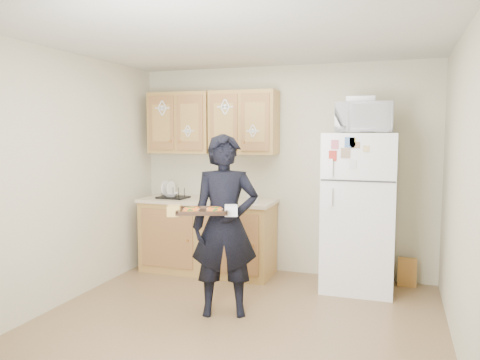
% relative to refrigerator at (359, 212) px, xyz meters
% --- Properties ---
extents(floor, '(3.60, 3.60, 0.00)m').
position_rel_refrigerator_xyz_m(floor, '(-0.95, -1.43, -0.85)').
color(floor, brown).
rests_on(floor, ground).
extents(ceiling, '(3.60, 3.60, 0.00)m').
position_rel_refrigerator_xyz_m(ceiling, '(-0.95, -1.43, 1.65)').
color(ceiling, silver).
rests_on(ceiling, wall_back).
extents(wall_back, '(3.60, 0.04, 2.50)m').
position_rel_refrigerator_xyz_m(wall_back, '(-0.95, 0.37, 0.40)').
color(wall_back, beige).
rests_on(wall_back, floor).
extents(wall_front, '(3.60, 0.04, 2.50)m').
position_rel_refrigerator_xyz_m(wall_front, '(-0.95, -3.23, 0.40)').
color(wall_front, beige).
rests_on(wall_front, floor).
extents(wall_left, '(0.04, 3.60, 2.50)m').
position_rel_refrigerator_xyz_m(wall_left, '(-2.75, -1.43, 0.40)').
color(wall_left, beige).
rests_on(wall_left, floor).
extents(wall_right, '(0.04, 3.60, 2.50)m').
position_rel_refrigerator_xyz_m(wall_right, '(0.85, -1.43, 0.40)').
color(wall_right, beige).
rests_on(wall_right, floor).
extents(refrigerator, '(0.75, 0.70, 1.70)m').
position_rel_refrigerator_xyz_m(refrigerator, '(0.00, 0.00, 0.00)').
color(refrigerator, white).
rests_on(refrigerator, floor).
extents(base_cabinet, '(1.60, 0.60, 0.86)m').
position_rel_refrigerator_xyz_m(base_cabinet, '(-1.80, 0.05, -0.42)').
color(base_cabinet, olive).
rests_on(base_cabinet, floor).
extents(countertop, '(1.64, 0.64, 0.04)m').
position_rel_refrigerator_xyz_m(countertop, '(-1.80, 0.05, 0.03)').
color(countertop, beige).
rests_on(countertop, base_cabinet).
extents(upper_cab_left, '(0.80, 0.33, 0.75)m').
position_rel_refrigerator_xyz_m(upper_cab_left, '(-2.20, 0.18, 0.98)').
color(upper_cab_left, olive).
rests_on(upper_cab_left, wall_back).
extents(upper_cab_right, '(0.80, 0.33, 0.75)m').
position_rel_refrigerator_xyz_m(upper_cab_right, '(-1.38, 0.18, 0.98)').
color(upper_cab_right, olive).
rests_on(upper_cab_right, wall_back).
extents(cereal_box, '(0.20, 0.07, 0.32)m').
position_rel_refrigerator_xyz_m(cereal_box, '(0.52, 0.24, -0.69)').
color(cereal_box, gold).
rests_on(cereal_box, floor).
extents(person, '(0.72, 0.59, 1.69)m').
position_rel_refrigerator_xyz_m(person, '(-1.12, -1.15, -0.00)').
color(person, black).
rests_on(person, floor).
extents(baking_tray, '(0.52, 0.45, 0.04)m').
position_rel_refrigerator_xyz_m(baking_tray, '(-1.22, -1.44, 0.16)').
color(baking_tray, black).
rests_on(baking_tray, person).
extents(pizza_front_left, '(0.15, 0.15, 0.02)m').
position_rel_refrigerator_xyz_m(pizza_front_left, '(-1.30, -1.54, 0.18)').
color(pizza_front_left, '#D75B1B').
rests_on(pizza_front_left, baking_tray).
extents(pizza_front_right, '(0.15, 0.15, 0.02)m').
position_rel_refrigerator_xyz_m(pizza_front_right, '(-1.10, -1.47, 0.18)').
color(pizza_front_right, '#D75B1B').
rests_on(pizza_front_right, baking_tray).
extents(pizza_back_left, '(0.15, 0.15, 0.02)m').
position_rel_refrigerator_xyz_m(pizza_back_left, '(-1.35, -1.40, 0.18)').
color(pizza_back_left, '#D75B1B').
rests_on(pizza_back_left, baking_tray).
extents(pizza_back_right, '(0.15, 0.15, 0.02)m').
position_rel_refrigerator_xyz_m(pizza_back_right, '(-1.15, -1.33, 0.18)').
color(pizza_back_right, '#D75B1B').
rests_on(pizza_back_right, baking_tray).
extents(microwave, '(0.59, 0.40, 0.32)m').
position_rel_refrigerator_xyz_m(microwave, '(0.03, -0.05, 1.01)').
color(microwave, white).
rests_on(microwave, refrigerator).
extents(foil_pan, '(0.30, 0.21, 0.06)m').
position_rel_refrigerator_xyz_m(foil_pan, '(-0.01, -0.02, 1.20)').
color(foil_pan, silver).
rests_on(foil_pan, microwave).
extents(dish_rack, '(0.37, 0.29, 0.14)m').
position_rel_refrigerator_xyz_m(dish_rack, '(-2.24, 0.00, 0.12)').
color(dish_rack, black).
rests_on(dish_rack, countertop).
extents(bowl, '(0.23, 0.23, 0.05)m').
position_rel_refrigerator_xyz_m(bowl, '(-2.27, 0.00, 0.09)').
color(bowl, silver).
rests_on(bowl, dish_rack).
extents(soap_bottle, '(0.12, 0.12, 0.21)m').
position_rel_refrigerator_xyz_m(soap_bottle, '(-1.18, -0.09, 0.15)').
color(soap_bottle, white).
rests_on(soap_bottle, countertop).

